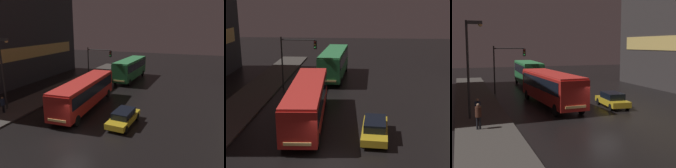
% 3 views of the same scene
% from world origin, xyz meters
% --- Properties ---
extents(ground_plane, '(120.00, 120.00, 0.00)m').
position_xyz_m(ground_plane, '(0.00, 0.00, 0.00)').
color(ground_plane, black).
extents(sidewalk_left, '(4.00, 48.00, 0.15)m').
position_xyz_m(sidewalk_left, '(-9.00, 10.00, 0.07)').
color(sidewalk_left, '#47423D').
rests_on(sidewalk_left, ground).
extents(bus_near, '(3.14, 11.65, 3.16)m').
position_xyz_m(bus_near, '(-2.39, 6.81, 1.95)').
color(bus_near, '#AD1E19').
rests_on(bus_near, ground).
extents(bus_far, '(2.96, 10.28, 3.43)m').
position_xyz_m(bus_far, '(-1.47, 21.09, 2.11)').
color(bus_far, '#236B38').
rests_on(bus_far, ground).
extents(car_taxi, '(2.05, 4.53, 1.37)m').
position_xyz_m(car_taxi, '(2.82, 4.33, 0.72)').
color(car_taxi, gold).
rests_on(car_taxi, ground).
extents(pedestrian_near, '(0.42, 0.42, 1.76)m').
position_xyz_m(pedestrian_near, '(-9.47, -0.15, 1.21)').
color(pedestrian_near, black).
rests_on(pedestrian_near, sidewalk_left).
extents(pedestrian_mid, '(0.52, 0.52, 1.68)m').
position_xyz_m(pedestrian_mid, '(-9.38, 2.31, 1.16)').
color(pedestrian_mid, black).
rests_on(pedestrian_mid, sidewalk_left).
extents(traffic_light_main, '(3.83, 0.35, 5.64)m').
position_xyz_m(traffic_light_main, '(-5.22, 16.05, 3.89)').
color(traffic_light_main, '#2D2D2D').
rests_on(traffic_light_main, ground).
extents(street_lamp_sidewalk, '(1.25, 0.36, 7.43)m').
position_xyz_m(street_lamp_sidewalk, '(-9.69, 3.28, 5.09)').
color(street_lamp_sidewalk, '#2D2D2D').
rests_on(street_lamp_sidewalk, sidewalk_left).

